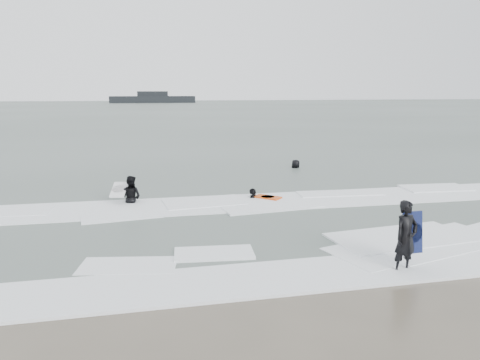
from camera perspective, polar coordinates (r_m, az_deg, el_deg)
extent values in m
plane|color=brown|center=(10.99, 5.39, -10.56)|extent=(320.00, 320.00, 0.00)
plane|color=#47544C|center=(89.90, -9.86, 8.32)|extent=(320.00, 320.00, 0.00)
imported|color=black|center=(11.30, 19.30, -10.54)|extent=(0.69, 0.54, 1.66)
imported|color=black|center=(17.18, -13.10, -2.86)|extent=(0.96, 0.90, 1.58)
imported|color=black|center=(17.40, 1.62, -2.39)|extent=(1.00, 0.73, 1.58)
imported|color=black|center=(24.25, 6.80, 1.36)|extent=(0.89, 0.94, 1.62)
cube|color=white|center=(10.45, 6.38, -11.56)|extent=(30.03, 2.32, 0.07)
cube|color=white|center=(16.54, -0.70, -2.94)|extent=(30.00, 2.60, 0.09)
cube|color=black|center=(143.04, -10.60, 9.63)|extent=(24.87, 4.44, 1.95)
cube|color=black|center=(143.01, -10.62, 10.30)|extent=(8.88, 2.66, 1.42)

